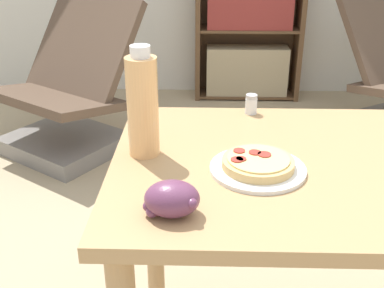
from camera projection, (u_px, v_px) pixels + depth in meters
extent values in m
cube|color=tan|center=(369.00, 168.00, 1.18)|extent=(1.26, 0.71, 0.03)
cylinder|color=tan|center=(154.00, 224.00, 1.62)|extent=(0.06, 0.06, 0.73)
cylinder|color=white|center=(258.00, 169.00, 1.13)|extent=(0.23, 0.23, 0.01)
cylinder|color=#DBB26B|center=(258.00, 163.00, 1.12)|extent=(0.17, 0.17, 0.02)
cylinder|color=#EACC7A|center=(258.00, 159.00, 1.11)|extent=(0.15, 0.15, 0.00)
cylinder|color=#A83328|center=(241.00, 159.00, 1.11)|extent=(0.02, 0.02, 0.00)
cylinder|color=#A83328|center=(237.00, 160.00, 1.10)|extent=(0.03, 0.03, 0.00)
cylinder|color=#A83328|center=(264.00, 154.00, 1.13)|extent=(0.03, 0.03, 0.00)
cylinder|color=#A83328|center=(239.00, 151.00, 1.15)|extent=(0.03, 0.03, 0.00)
cylinder|color=#A83328|center=(255.00, 152.00, 1.14)|extent=(0.03, 0.03, 0.00)
ellipsoid|color=#6B3856|center=(172.00, 199.00, 0.95)|extent=(0.11, 0.09, 0.07)
sphere|color=#6B3856|center=(185.00, 202.00, 0.94)|extent=(0.02, 0.02, 0.02)
sphere|color=#6B3856|center=(170.00, 198.00, 0.97)|extent=(0.02, 0.02, 0.02)
sphere|color=#6B3856|center=(152.00, 212.00, 0.95)|extent=(0.02, 0.02, 0.02)
sphere|color=#6B3856|center=(164.00, 210.00, 0.95)|extent=(0.03, 0.03, 0.03)
sphere|color=#6B3856|center=(192.00, 204.00, 0.92)|extent=(0.02, 0.02, 0.02)
sphere|color=#6B3856|center=(156.00, 191.00, 0.97)|extent=(0.02, 0.02, 0.02)
sphere|color=#6B3856|center=(148.00, 206.00, 0.95)|extent=(0.02, 0.02, 0.02)
sphere|color=#6B3856|center=(186.00, 188.00, 0.97)|extent=(0.02, 0.02, 0.02)
sphere|color=#6B3856|center=(152.00, 199.00, 0.95)|extent=(0.02, 0.02, 0.02)
cylinder|color=#EFB270|center=(143.00, 107.00, 1.16)|extent=(0.08, 0.08, 0.25)
cylinder|color=white|center=(140.00, 51.00, 1.10)|extent=(0.05, 0.05, 0.03)
cylinder|color=white|center=(251.00, 106.00, 1.45)|extent=(0.04, 0.04, 0.05)
cylinder|color=#B7B7BC|center=(252.00, 97.00, 1.43)|extent=(0.03, 0.03, 0.01)
cube|color=slate|center=(65.00, 143.00, 2.93)|extent=(0.83, 0.80, 0.10)
cube|color=brown|center=(56.00, 99.00, 2.74)|extent=(0.84, 0.79, 0.14)
cube|color=brown|center=(84.00, 46.00, 2.86)|extent=(0.79, 0.72, 0.55)
cube|color=brown|center=(245.00, 93.00, 3.84)|extent=(0.73, 0.25, 0.02)
cube|color=tan|center=(247.00, 70.00, 3.74)|extent=(0.62, 0.18, 0.37)
cube|color=brown|center=(249.00, 29.00, 3.62)|extent=(0.73, 0.25, 0.02)
cube|color=#99332D|center=(250.00, 3.00, 3.52)|extent=(0.62, 0.18, 0.37)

